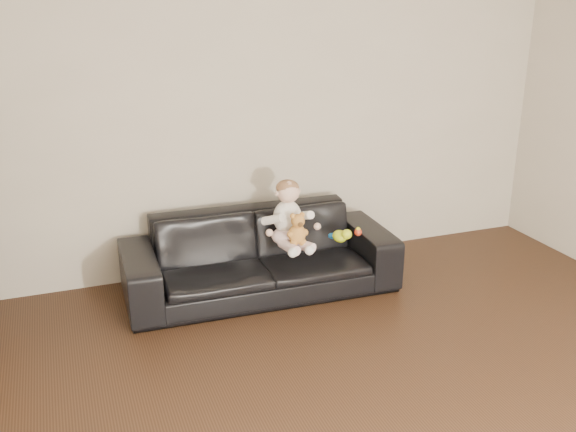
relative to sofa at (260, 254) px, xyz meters
name	(u,v)px	position (x,y,z in m)	size (l,w,h in m)	color
wall_back	(259,107)	(0.17, 0.50, 1.01)	(5.00, 5.00, 0.00)	#BFB5A0
sofa	(260,254)	(0.00, 0.00, 0.00)	(1.99, 0.78, 0.58)	black
baby	(289,217)	(0.19, -0.11, 0.31)	(0.37, 0.45, 0.49)	#F5D0CF
teddy_bear	(297,229)	(0.20, -0.26, 0.26)	(0.16, 0.16, 0.24)	#BE7F36
toy_green	(340,236)	(0.56, -0.19, 0.14)	(0.11, 0.13, 0.09)	#C2DE1A
toy_rattle	(358,232)	(0.74, -0.12, 0.12)	(0.06, 0.06, 0.06)	red
toy_blue_disc	(335,236)	(0.57, -0.08, 0.10)	(0.10, 0.10, 0.01)	blue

